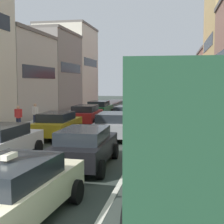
# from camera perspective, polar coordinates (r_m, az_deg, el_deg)

# --- Properties ---
(sidewalk_left) EXTENTS (2.60, 64.00, 0.14)m
(sidewalk_left) POSITION_cam_1_polar(r_m,az_deg,el_deg) (27.32, -10.62, -1.43)
(sidewalk_left) COLOR #A3A3A3
(sidewalk_left) RESTS_ON ground
(lane_stripe_left) EXTENTS (0.16, 60.00, 0.01)m
(lane_stripe_left) POSITION_cam_1_polar(r_m,az_deg,el_deg) (25.90, -0.28, -1.85)
(lane_stripe_left) COLOR silver
(lane_stripe_left) RESTS_ON ground
(lane_stripe_right) EXTENTS (0.16, 60.00, 0.01)m
(lane_stripe_right) POSITION_cam_1_polar(r_m,az_deg,el_deg) (25.45, 7.25, -2.02)
(lane_stripe_right) COLOR silver
(lane_stripe_right) RESTS_ON ground
(removalist_box_truck) EXTENTS (2.96, 7.79, 3.58)m
(removalist_box_truck) POSITION_cam_1_polar(r_m,az_deg,el_deg) (8.20, 13.27, -3.59)
(removalist_box_truck) COLOR #1E5933
(removalist_box_truck) RESTS_ON ground
(taxi_centre_lane_front) EXTENTS (2.28, 4.40, 1.66)m
(taxi_centre_lane_front) POSITION_cam_1_polar(r_m,az_deg,el_deg) (7.81, -17.01, -13.01)
(taxi_centre_lane_front) COLOR beige
(taxi_centre_lane_front) RESTS_ON ground
(sedan_centre_lane_second) EXTENTS (2.13, 4.34, 1.49)m
(sedan_centre_lane_second) POSITION_cam_1_polar(r_m,az_deg,el_deg) (12.33, -4.86, -6.07)
(sedan_centre_lane_second) COLOR black
(sedan_centre_lane_second) RESTS_ON ground
(wagon_left_lane_second) EXTENTS (2.07, 4.31, 1.49)m
(wagon_left_lane_second) POSITION_cam_1_polar(r_m,az_deg,el_deg) (13.91, -19.09, -5.04)
(wagon_left_lane_second) COLOR silver
(wagon_left_lane_second) RESTS_ON ground
(hatchback_centre_lane_third) EXTENTS (2.18, 4.36, 1.49)m
(hatchback_centre_lane_third) POSITION_cam_1_polar(r_m,az_deg,el_deg) (18.46, 0.22, -2.26)
(hatchback_centre_lane_third) COLOR gray
(hatchback_centre_lane_third) RESTS_ON ground
(sedan_left_lane_third) EXTENTS (2.17, 4.35, 1.49)m
(sedan_left_lane_third) POSITION_cam_1_polar(r_m,az_deg,el_deg) (18.97, -9.63, -2.13)
(sedan_left_lane_third) COLOR #B29319
(sedan_left_lane_third) RESTS_ON ground
(coupe_centre_lane_fourth) EXTENTS (2.18, 4.36, 1.49)m
(coupe_centre_lane_fourth) POSITION_cam_1_polar(r_m,az_deg,el_deg) (23.82, 2.79, -0.57)
(coupe_centre_lane_fourth) COLOR #194C8C
(coupe_centre_lane_fourth) RESTS_ON ground
(sedan_left_lane_fourth) EXTENTS (2.18, 4.36, 1.49)m
(sedan_left_lane_fourth) POSITION_cam_1_polar(r_m,az_deg,el_deg) (24.61, -4.66, -0.39)
(sedan_left_lane_fourth) COLOR #A51E1E
(sedan_left_lane_fourth) RESTS_ON ground
(sedan_centre_lane_fifth) EXTENTS (2.12, 4.33, 1.49)m
(sedan_centre_lane_fifth) POSITION_cam_1_polar(r_m,az_deg,el_deg) (29.75, 4.19, 0.59)
(sedan_centre_lane_fifth) COLOR beige
(sedan_centre_lane_fifth) RESTS_ON ground
(sedan_left_lane_fifth) EXTENTS (2.09, 4.32, 1.49)m
(sedan_left_lane_fifth) POSITION_cam_1_polar(r_m,az_deg,el_deg) (30.15, -2.28, 0.66)
(sedan_left_lane_fifth) COLOR #19592D
(sedan_left_lane_fifth) RESTS_ON ground
(sedan_right_lane_behind_truck) EXTENTS (2.08, 4.31, 1.49)m
(sedan_right_lane_behind_truck) POSITION_cam_1_polar(r_m,az_deg,el_deg) (15.31, 11.38, -3.93)
(sedan_right_lane_behind_truck) COLOR #759EB7
(sedan_right_lane_behind_truck) RESTS_ON ground
(wagon_right_lane_far) EXTENTS (2.08, 4.31, 1.49)m
(wagon_right_lane_far) POSITION_cam_1_polar(r_m,az_deg,el_deg) (20.89, 10.73, -1.47)
(wagon_right_lane_far) COLOR black
(wagon_right_lane_far) RESTS_ON ground
(bus_mid_queue_primary) EXTENTS (2.97, 10.55, 2.90)m
(bus_mid_queue_primary) POSITION_cam_1_polar(r_m,az_deg,el_deg) (37.55, 10.98, 2.95)
(bus_mid_queue_primary) COLOR #B21919
(bus_mid_queue_primary) RESTS_ON ground
(bus_far_queue_secondary) EXTENTS (3.03, 10.57, 5.06)m
(bus_far_queue_secondary) POSITION_cam_1_polar(r_m,az_deg,el_deg) (52.01, 7.32, 4.80)
(bus_far_queue_secondary) COLOR #B21919
(bus_far_queue_secondary) RESTS_ON ground
(pedestrian_near_kerb) EXTENTS (0.54, 0.34, 1.66)m
(pedestrian_near_kerb) POSITION_cam_1_polar(r_m,az_deg,el_deg) (24.61, -13.47, -0.17)
(pedestrian_near_kerb) COLOR #262D47
(pedestrian_near_kerb) RESTS_ON ground
(pedestrian_mid_sidewalk) EXTENTS (0.54, 0.34, 1.66)m
(pedestrian_mid_sidewalk) POSITION_cam_1_polar(r_m,az_deg,el_deg) (22.63, -16.27, -0.70)
(pedestrian_mid_sidewalk) COLOR #262D47
(pedestrian_mid_sidewalk) RESTS_ON ground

